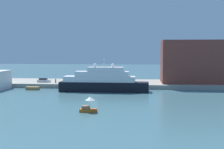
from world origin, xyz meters
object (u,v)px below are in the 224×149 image
(large_yacht, at_px, (103,82))
(person_figure, at_px, (56,81))
(harbor_building, at_px, (192,62))
(parked_car, at_px, (44,80))
(mooring_bollard, at_px, (95,83))
(work_barge, at_px, (33,88))
(small_motorboat, at_px, (88,106))

(large_yacht, bearing_deg, person_figure, 151.58)
(harbor_building, bearing_deg, parked_car, -176.01)
(mooring_bollard, bearing_deg, harbor_building, 13.66)
(large_yacht, distance_m, person_figure, 20.22)
(harbor_building, height_order, parked_car, harbor_building)
(mooring_bollard, bearing_deg, work_barge, -163.60)
(parked_car, distance_m, mooring_bollard, 19.81)
(large_yacht, height_order, harbor_building, harbor_building)
(small_motorboat, relative_size, harbor_building, 0.16)
(large_yacht, distance_m, small_motorboat, 32.08)
(parked_car, bearing_deg, harbor_building, 3.99)
(harbor_building, distance_m, mooring_bollard, 35.14)
(large_yacht, xyz_separation_m, parked_car, (-22.93, 12.29, -0.99))
(small_motorboat, bearing_deg, parked_car, 118.43)
(small_motorboat, xyz_separation_m, person_figure, (-18.83, 41.63, 0.87))
(work_barge, distance_m, parked_car, 10.37)
(mooring_bollard, bearing_deg, small_motorboat, -83.29)
(work_barge, bearing_deg, mooring_bollard, 16.40)
(parked_car, distance_m, person_figure, 5.82)
(parked_car, bearing_deg, small_motorboat, -61.57)
(person_figure, bearing_deg, small_motorboat, -65.66)
(mooring_bollard, bearing_deg, person_figure, 172.88)
(large_yacht, xyz_separation_m, mooring_bollard, (-3.63, 7.85, -1.29))
(harbor_building, bearing_deg, person_figure, -172.38)
(large_yacht, relative_size, mooring_bollard, 40.44)
(parked_car, xyz_separation_m, person_figure, (5.16, -2.68, 0.10))
(parked_car, height_order, mooring_bollard, parked_car)
(harbor_building, distance_m, person_figure, 48.46)
(work_barge, relative_size, mooring_bollard, 6.14)
(small_motorboat, relative_size, person_figure, 2.16)
(large_yacht, distance_m, harbor_building, 34.31)
(large_yacht, bearing_deg, mooring_bollard, 114.84)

